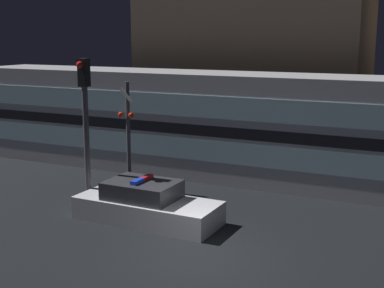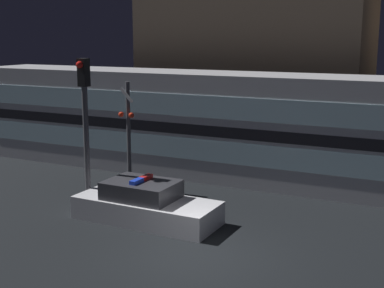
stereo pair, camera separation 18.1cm
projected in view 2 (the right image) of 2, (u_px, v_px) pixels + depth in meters
name	position (u px, v px, depth m)	size (l,w,h in m)	color
ground_plane	(196.00, 256.00, 14.16)	(120.00, 120.00, 0.00)	black
train	(227.00, 125.00, 21.81)	(23.98, 3.06, 4.26)	silver
police_car	(146.00, 205.00, 16.75)	(4.61, 1.85, 1.40)	silver
crossing_signal_far	(128.00, 132.00, 20.04)	(0.66, 0.32, 4.07)	#4C4C51
traffic_light_corner	(85.00, 118.00, 17.47)	(0.30, 0.46, 5.02)	#4C4C51
building_left	(254.00, 68.00, 28.08)	(11.56, 5.36, 8.10)	brown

